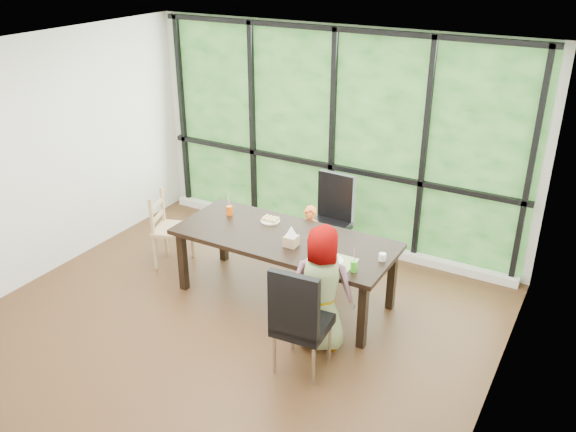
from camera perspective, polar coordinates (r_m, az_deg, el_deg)
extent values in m
plane|color=black|center=(6.33, -4.99, -9.96)|extent=(5.00, 5.00, 0.00)
plane|color=silver|center=(7.50, 4.36, 7.32)|extent=(5.00, 0.00, 5.00)
cube|color=#1B4618|center=(7.48, 4.30, 7.28)|extent=(4.80, 0.02, 2.65)
cube|color=silver|center=(7.91, 3.75, -1.88)|extent=(4.80, 0.12, 0.10)
cube|color=black|center=(6.51, -0.33, -4.88)|extent=(2.34, 0.98, 0.75)
cube|color=black|center=(7.17, 3.76, -0.48)|extent=(0.48, 0.48, 1.08)
cube|color=black|center=(5.43, 1.39, -9.52)|extent=(0.49, 0.49, 1.08)
cube|color=#A38154|center=(7.29, -10.81, -1.23)|extent=(0.52, 0.53, 0.90)
imported|color=orange|center=(6.93, 2.07, -2.40)|extent=(0.31, 0.21, 0.86)
imported|color=slate|center=(5.69, 3.01, -6.76)|extent=(0.70, 0.55, 1.26)
cube|color=tan|center=(5.88, 4.08, -4.23)|extent=(0.45, 0.33, 0.01)
cylinder|color=white|center=(6.66, -1.68, -0.45)|extent=(0.22, 0.22, 0.01)
cylinder|color=white|center=(5.88, 4.21, -4.20)|extent=(0.22, 0.22, 0.01)
cylinder|color=#FF5805|center=(6.83, -5.53, 0.52)|extent=(0.07, 0.07, 0.11)
cylinder|color=#46C825|center=(5.71, 6.22, -4.71)|extent=(0.07, 0.07, 0.11)
cylinder|color=white|center=(5.93, 8.87, -3.83)|extent=(0.07, 0.07, 0.07)
cube|color=tan|center=(6.12, 0.31, -2.36)|extent=(0.13, 0.13, 0.11)
cylinder|color=white|center=(6.79, -5.56, 1.23)|extent=(0.01, 0.04, 0.20)
cylinder|color=pink|center=(5.66, 6.26, -3.89)|extent=(0.01, 0.04, 0.20)
cone|color=white|center=(6.07, 0.31, -1.44)|extent=(0.12, 0.12, 0.11)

